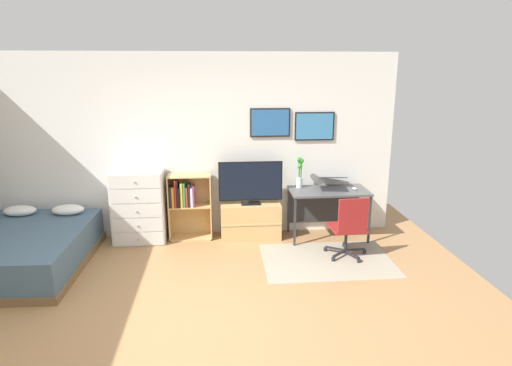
% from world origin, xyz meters
% --- Properties ---
extents(ground_plane, '(7.20, 7.20, 0.00)m').
position_xyz_m(ground_plane, '(0.00, 0.00, 0.00)').
color(ground_plane, '#A87A4C').
extents(wall_back_with_posters, '(6.12, 0.09, 2.70)m').
position_xyz_m(wall_back_with_posters, '(0.02, 2.43, 1.35)').
color(wall_back_with_posters, silver).
rests_on(wall_back_with_posters, ground_plane).
extents(area_rug, '(1.70, 1.20, 0.01)m').
position_xyz_m(area_rug, '(1.83, 1.26, 0.00)').
color(area_rug, '#9E937F').
rests_on(area_rug, ground_plane).
extents(bed, '(1.54, 1.99, 0.60)m').
position_xyz_m(bed, '(-2.06, 1.39, 0.24)').
color(bed, brown).
rests_on(bed, ground_plane).
extents(dresser, '(0.74, 0.46, 1.07)m').
position_xyz_m(dresser, '(-0.74, 2.15, 0.54)').
color(dresser, silver).
rests_on(dresser, ground_plane).
extents(bookshelf, '(0.62, 0.30, 0.97)m').
position_xyz_m(bookshelf, '(-0.05, 2.22, 0.57)').
color(bookshelf, tan).
rests_on(bookshelf, ground_plane).
extents(tv_stand, '(0.89, 0.41, 0.53)m').
position_xyz_m(tv_stand, '(0.88, 2.17, 0.26)').
color(tv_stand, tan).
rests_on(tv_stand, ground_plane).
extents(television, '(0.93, 0.16, 0.64)m').
position_xyz_m(television, '(0.88, 2.15, 0.85)').
color(television, black).
rests_on(television, tv_stand).
extents(desk, '(1.15, 0.61, 0.74)m').
position_xyz_m(desk, '(2.03, 2.14, 0.61)').
color(desk, '#4C4C4F').
rests_on(desk, ground_plane).
extents(office_chair, '(0.57, 0.58, 0.86)m').
position_xyz_m(office_chair, '(2.12, 1.31, 0.46)').
color(office_chair, '#232326').
rests_on(office_chair, ground_plane).
extents(laptop, '(0.45, 0.48, 0.17)m').
position_xyz_m(laptop, '(2.12, 2.17, 0.81)').
color(laptop, '#333338').
rests_on(laptop, desk).
extents(computer_mouse, '(0.06, 0.10, 0.03)m').
position_xyz_m(computer_mouse, '(2.41, 2.05, 0.76)').
color(computer_mouse, silver).
rests_on(computer_mouse, desk).
extents(bamboo_vase, '(0.10, 0.11, 0.46)m').
position_xyz_m(bamboo_vase, '(1.62, 2.24, 0.98)').
color(bamboo_vase, silver).
rests_on(bamboo_vase, desk).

